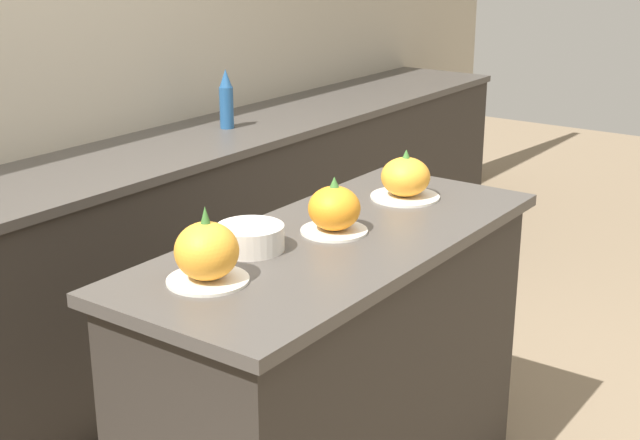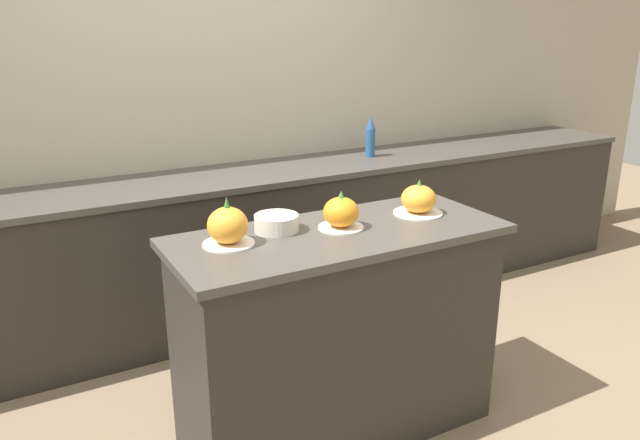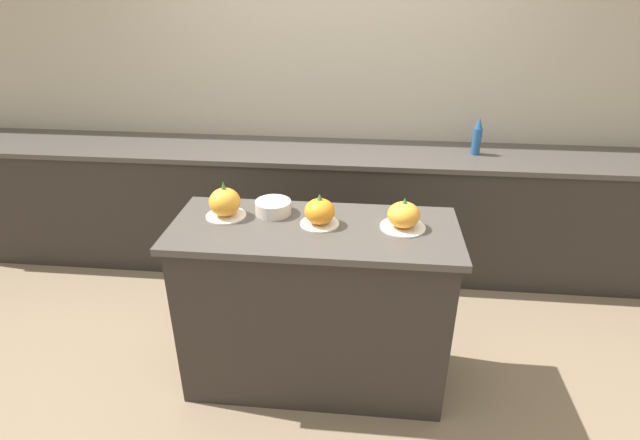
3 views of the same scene
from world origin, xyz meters
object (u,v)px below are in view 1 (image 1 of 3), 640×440
at_px(pumpkin_cake_left, 207,253).
at_px(pumpkin_cake_center, 334,210).
at_px(pumpkin_cake_right, 405,179).
at_px(bottle_tall, 226,100).
at_px(mixing_bowl, 250,238).

xyz_separation_m(pumpkin_cake_left, pumpkin_cake_center, (0.48, -0.04, -0.01)).
height_order(pumpkin_cake_left, pumpkin_cake_right, pumpkin_cake_left).
height_order(bottle_tall, mixing_bowl, bottle_tall).
height_order(pumpkin_cake_left, bottle_tall, bottle_tall).
distance_m(pumpkin_cake_left, pumpkin_cake_center, 0.48).
height_order(pumpkin_cake_center, bottle_tall, bottle_tall).
bearing_deg(bottle_tall, pumpkin_cake_center, -127.71).
distance_m(pumpkin_cake_center, pumpkin_cake_right, 0.40).
xyz_separation_m(pumpkin_cake_left, mixing_bowl, (0.23, 0.06, -0.04)).
bearing_deg(pumpkin_cake_left, pumpkin_cake_center, -4.91).
bearing_deg(mixing_bowl, bottle_tall, 43.38).
xyz_separation_m(pumpkin_cake_center, pumpkin_cake_right, (0.40, 0.01, -0.00)).
height_order(pumpkin_cake_left, pumpkin_cake_center, pumpkin_cake_left).
bearing_deg(pumpkin_cake_right, pumpkin_cake_left, 177.66).
xyz_separation_m(pumpkin_cake_center, bottle_tall, (0.96, 1.24, 0.03)).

